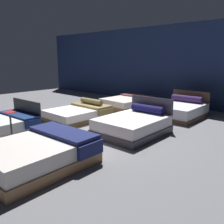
{
  "coord_description": "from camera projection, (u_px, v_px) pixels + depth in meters",
  "views": [
    {
      "loc": [
        5.26,
        -4.72,
        2.09
      ],
      "look_at": [
        0.26,
        0.56,
        0.45
      ],
      "focal_mm": 38.73,
      "sensor_mm": 36.0,
      "label": 1
    }
  ],
  "objects": [
    {
      "name": "ground_plane",
      "position": [
        93.0,
        128.0,
        7.33
      ],
      "size": [
        18.0,
        18.0,
        0.02
      ],
      "primitive_type": "cube",
      "color": "slate"
    },
    {
      "name": "showroom_back_wall",
      "position": [
        177.0,
        66.0,
        10.47
      ],
      "size": [
        18.0,
        0.06,
        3.5
      ],
      "primitive_type": "cube",
      "color": "navy",
      "rests_on": "ground_plane"
    },
    {
      "name": "bed_1",
      "position": [
        38.0,
        153.0,
        4.72
      ],
      "size": [
        1.79,
        2.12,
        0.58
      ],
      "rotation": [
        0.0,
        0.0,
        0.05
      ],
      "color": "#916947",
      "rests_on": "ground_plane"
    },
    {
      "name": "bed_2",
      "position": [
        79.0,
        113.0,
        8.32
      ],
      "size": [
        1.58,
        2.03,
        0.65
      ],
      "rotation": [
        0.0,
        0.0,
        0.0
      ],
      "color": "brown",
      "rests_on": "ground_plane"
    },
    {
      "name": "bed_3",
      "position": [
        133.0,
        125.0,
        6.71
      ],
      "size": [
        1.58,
        1.99,
        0.93
      ],
      "rotation": [
        0.0,
        0.0,
        0.03
      ],
      "color": "#2F2B36",
      "rests_on": "ground_plane"
    },
    {
      "name": "bed_4",
      "position": [
        128.0,
        103.0,
        10.27
      ],
      "size": [
        1.63,
        2.09,
        0.48
      ],
      "rotation": [
        0.0,
        0.0,
        -0.05
      ],
      "color": "brown",
      "rests_on": "ground_plane"
    },
    {
      "name": "bed_5",
      "position": [
        180.0,
        110.0,
        8.66
      ],
      "size": [
        1.6,
        1.98,
        0.86
      ],
      "rotation": [
        0.0,
        0.0,
        0.04
      ],
      "color": "brown",
      "rests_on": "ground_plane"
    },
    {
      "name": "price_sign",
      "position": [
        12.0,
        136.0,
        5.49
      ],
      "size": [
        0.28,
        0.24,
        0.91
      ],
      "color": "#3F3F44",
      "rests_on": "ground_plane"
    }
  ]
}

